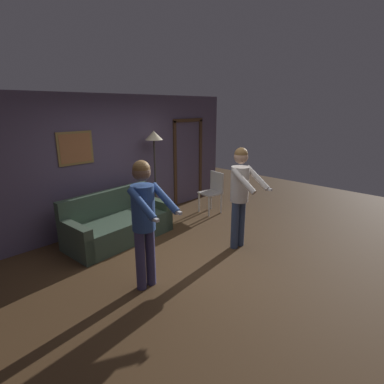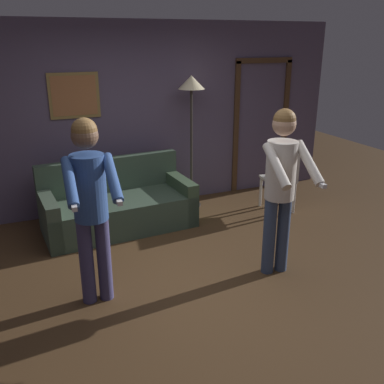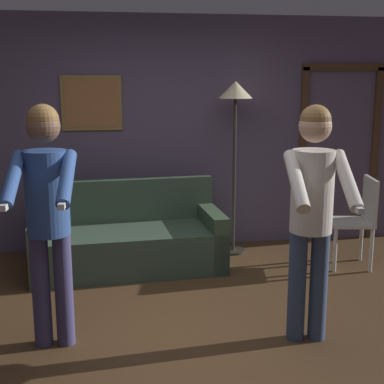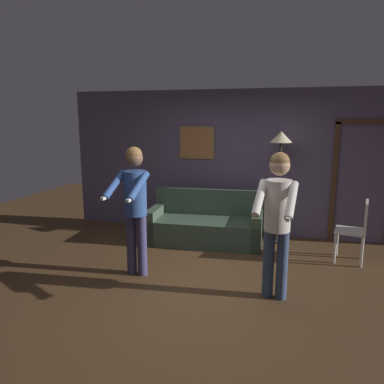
{
  "view_description": "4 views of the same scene",
  "coord_description": "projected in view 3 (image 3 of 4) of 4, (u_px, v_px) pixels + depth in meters",
  "views": [
    {
      "loc": [
        -3.16,
        -2.95,
        2.37
      ],
      "look_at": [
        -0.25,
        -0.16,
        1.21
      ],
      "focal_mm": 28.0,
      "sensor_mm": 36.0,
      "label": 1
    },
    {
      "loc": [
        -1.53,
        -3.6,
        2.35
      ],
      "look_at": [
        -0.13,
        -0.26,
        1.05
      ],
      "focal_mm": 40.0,
      "sensor_mm": 36.0,
      "label": 2
    },
    {
      "loc": [
        -0.53,
        -3.73,
        1.9
      ],
      "look_at": [
        0.02,
        0.03,
        1.1
      ],
      "focal_mm": 50.0,
      "sensor_mm": 36.0,
      "label": 3
    },
    {
      "loc": [
        1.02,
        -4.45,
        2.11
      ],
      "look_at": [
        -0.16,
        -0.25,
        1.24
      ],
      "focal_mm": 35.0,
      "sensor_mm": 36.0,
      "label": 4
    }
  ],
  "objects": [
    {
      "name": "person_standing_left",
      "position": [
        47.0,
        204.0,
        3.68
      ],
      "size": [
        0.45,
        0.69,
        1.74
      ],
      "color": "#413D6A",
      "rests_on": "ground_plane"
    },
    {
      "name": "person_standing_right",
      "position": [
        312.0,
        202.0,
        3.77
      ],
      "size": [
        0.48,
        0.67,
        1.73
      ],
      "color": "#384A6D",
      "rests_on": "ground_plane"
    },
    {
      "name": "ground_plane",
      "position": [
        190.0,
        333.0,
        4.08
      ],
      "size": [
        12.0,
        12.0,
        0.0
      ],
      "primitive_type": "plane",
      "color": "#4F361F"
    },
    {
      "name": "torchiere_lamp",
      "position": [
        235.0,
        108.0,
        5.69
      ],
      "size": [
        0.37,
        0.37,
        1.88
      ],
      "color": "#332D28",
      "rests_on": "ground_plane"
    },
    {
      "name": "couch",
      "position": [
        128.0,
        241.0,
        5.46
      ],
      "size": [
        1.95,
        0.97,
        0.87
      ],
      "color": "#3D5140",
      "rests_on": "ground_plane"
    },
    {
      "name": "back_wall_assembly",
      "position": [
        163.0,
        134.0,
        6.01
      ],
      "size": [
        6.4,
        0.1,
        2.6
      ],
      "color": "#594E68",
      "rests_on": "ground_plane"
    },
    {
      "name": "dining_chair_distant",
      "position": [
        359.0,
        216.0,
        5.46
      ],
      "size": [
        0.49,
        0.49,
        0.93
      ],
      "color": "silver",
      "rests_on": "ground_plane"
    }
  ]
}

